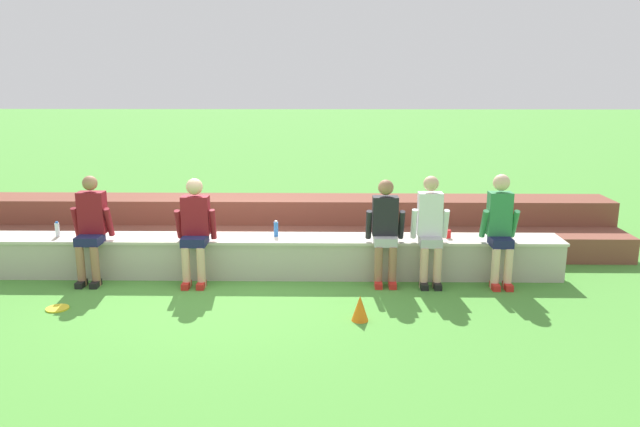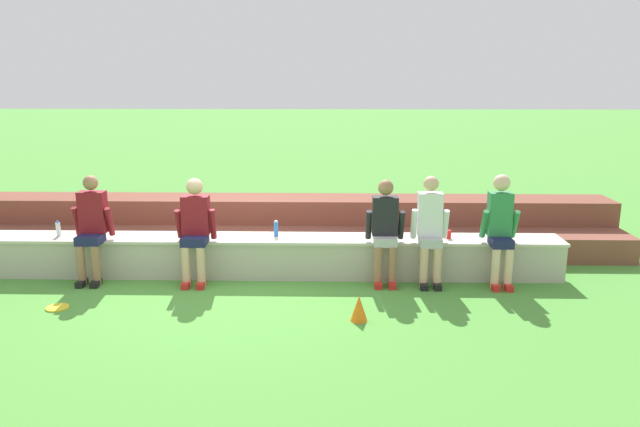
{
  "view_description": "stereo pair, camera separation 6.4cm",
  "coord_description": "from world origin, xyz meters",
  "views": [
    {
      "loc": [
        1.42,
        -7.98,
        2.83
      ],
      "look_at": [
        1.29,
        0.28,
        0.9
      ],
      "focal_mm": 34.14,
      "sensor_mm": 36.0,
      "label": 1
    },
    {
      "loc": [
        1.48,
        -7.97,
        2.83
      ],
      "look_at": [
        1.29,
        0.28,
        0.9
      ],
      "focal_mm": 34.14,
      "sensor_mm": 36.0,
      "label": 2
    }
  ],
  "objects": [
    {
      "name": "stone_seating_wall",
      "position": [
        0.0,
        0.28,
        0.3
      ],
      "size": [
        9.35,
        0.59,
        0.56
      ],
      "color": "#B7AF9E",
      "rests_on": "ground"
    },
    {
      "name": "person_far_right",
      "position": [
        3.72,
        -0.02,
        0.81
      ],
      "size": [
        0.49,
        0.55,
        1.5
      ],
      "color": "beige",
      "rests_on": "ground"
    },
    {
      "name": "water_bottle_mid_right",
      "position": [
        0.67,
        0.32,
        0.67
      ],
      "size": [
        0.06,
        0.06,
        0.23
      ],
      "color": "blue",
      "rests_on": "stone_seating_wall"
    },
    {
      "name": "water_bottle_center_gap",
      "position": [
        -2.42,
        0.27,
        0.66
      ],
      "size": [
        0.06,
        0.06,
        0.22
      ],
      "color": "silver",
      "rests_on": "stone_seating_wall"
    },
    {
      "name": "ground_plane",
      "position": [
        0.0,
        0.0,
        0.0
      ],
      "size": [
        80.0,
        80.0,
        0.0
      ],
      "primitive_type": "plane",
      "color": "#4C9338"
    },
    {
      "name": "person_center",
      "position": [
        2.18,
        -0.02,
        0.77
      ],
      "size": [
        0.52,
        0.47,
        1.42
      ],
      "color": "#996B4C",
      "rests_on": "ground"
    },
    {
      "name": "sports_cone",
      "position": [
        1.78,
        -1.34,
        0.15
      ],
      "size": [
        0.2,
        0.2,
        0.31
      ],
      "primitive_type": "cone",
      "color": "orange",
      "rests_on": "ground"
    },
    {
      "name": "person_right_of_center",
      "position": [
        2.78,
        -0.03,
        0.79
      ],
      "size": [
        0.5,
        0.5,
        1.48
      ],
      "color": "#DBAD89",
      "rests_on": "ground"
    },
    {
      "name": "frisbee",
      "position": [
        -1.91,
        -1.05,
        0.01
      ],
      "size": [
        0.27,
        0.27,
        0.02
      ],
      "primitive_type": "cylinder",
      "color": "yellow",
      "rests_on": "ground"
    },
    {
      "name": "person_far_left",
      "position": [
        -1.83,
        -0.0,
        0.79
      ],
      "size": [
        0.54,
        0.55,
        1.46
      ],
      "color": "#996B4C",
      "rests_on": "ground"
    },
    {
      "name": "person_left_of_center",
      "position": [
        -0.4,
        -0.04,
        0.78
      ],
      "size": [
        0.55,
        0.54,
        1.44
      ],
      "color": "#DBAD89",
      "rests_on": "ground"
    },
    {
      "name": "plastic_cup_left_end",
      "position": [
        3.09,
        0.28,
        0.62
      ],
      "size": [
        0.08,
        0.08,
        0.11
      ],
      "primitive_type": "cylinder",
      "color": "red",
      "rests_on": "stone_seating_wall"
    },
    {
      "name": "brick_bleachers",
      "position": [
        0.0,
        1.7,
        0.33
      ],
      "size": [
        12.12,
        1.51,
        0.79
      ],
      "color": "brown",
      "rests_on": "ground"
    }
  ]
}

